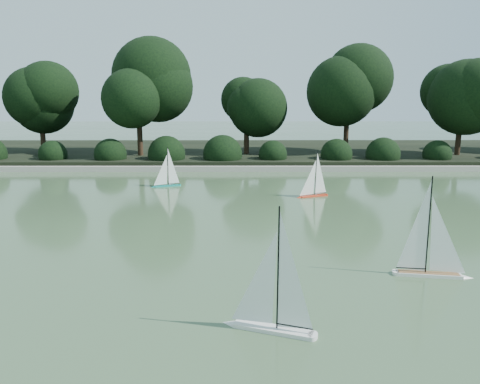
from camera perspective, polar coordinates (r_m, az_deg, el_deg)
The scene contains 9 objects.
ground at distance 7.13m, azimuth -5.73°, elevation -8.97°, with size 80.00×80.00×0.00m, color #365030.
pond_coping at distance 15.84m, azimuth -2.68°, elevation 2.89°, with size 40.00×0.35×0.18m, color gray.
far_bank at distance 19.80m, azimuth -2.20°, elevation 4.83°, with size 40.00×8.00×0.30m, color black.
tree_line at distance 18.09m, azimuth 1.56°, elevation 12.10°, with size 26.31×3.93×4.39m.
shrub_hedge at distance 16.69m, azimuth -2.57°, elevation 4.59°, with size 29.10×1.10×1.10m.
sailboat_white_a at distance 5.22m, azimuth 3.17°, elevation -14.17°, with size 1.06×0.52×1.48m.
sailboat_white_b at distance 7.19m, azimuth 22.76°, elevation -7.69°, with size 1.12×0.34×1.52m.
sailboat_orange at distance 11.90m, azimuth 8.69°, elevation 0.34°, with size 0.88×0.46×1.24m.
sailboat_teal at distance 13.27m, azimuth -9.15°, elevation 1.46°, with size 0.85×0.41×1.19m.
Camera 1 is at (0.68, -6.64, 2.51)m, focal length 35.00 mm.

